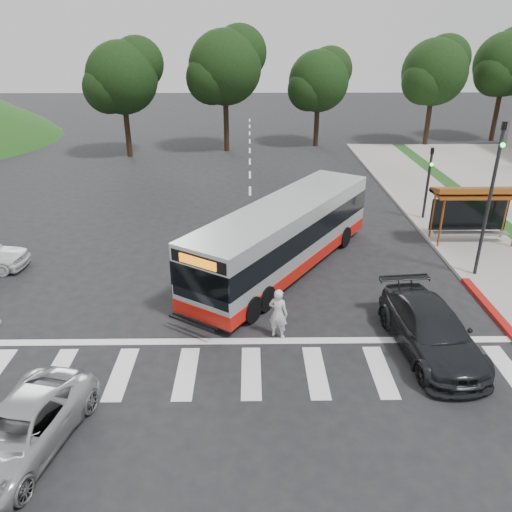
{
  "coord_description": "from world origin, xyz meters",
  "views": [
    {
      "loc": [
        -0.01,
        -17.5,
        9.63
      ],
      "look_at": [
        0.22,
        0.17,
        1.6
      ],
      "focal_mm": 35.0,
      "sensor_mm": 36.0,
      "label": 1
    }
  ],
  "objects_px": {
    "transit_bus": "(285,237)",
    "silver_suv_south": "(19,431)",
    "dark_sedan": "(431,330)",
    "pedestrian": "(278,314)"
  },
  "relations": [
    {
      "from": "dark_sedan",
      "to": "silver_suv_south",
      "type": "xyz_separation_m",
      "value": [
        -11.56,
        -4.17,
        -0.13
      ]
    },
    {
      "from": "transit_bus",
      "to": "pedestrian",
      "type": "relative_size",
      "value": 6.36
    },
    {
      "from": "transit_bus",
      "to": "pedestrian",
      "type": "height_order",
      "value": "transit_bus"
    },
    {
      "from": "dark_sedan",
      "to": "silver_suv_south",
      "type": "distance_m",
      "value": 12.29
    },
    {
      "from": "transit_bus",
      "to": "silver_suv_south",
      "type": "bearing_deg",
      "value": -91.26
    },
    {
      "from": "pedestrian",
      "to": "silver_suv_south",
      "type": "height_order",
      "value": "pedestrian"
    },
    {
      "from": "transit_bus",
      "to": "pedestrian",
      "type": "distance_m",
      "value": 5.39
    },
    {
      "from": "pedestrian",
      "to": "silver_suv_south",
      "type": "distance_m",
      "value": 8.34
    },
    {
      "from": "transit_bus",
      "to": "dark_sedan",
      "type": "distance_m",
      "value": 7.6
    },
    {
      "from": "transit_bus",
      "to": "dark_sedan",
      "type": "relative_size",
      "value": 2.2
    }
  ]
}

